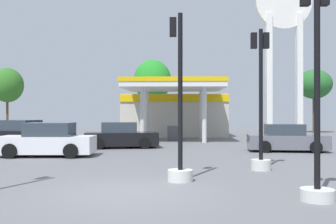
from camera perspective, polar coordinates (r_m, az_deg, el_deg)
The scene contains 13 objects.
ground_plane at distance 10.17m, azimuth -5.84°, elevation -11.78°, with size 90.00×90.00×0.00m, color slate.
gas_station at distance 33.29m, azimuth 0.98°, elevation 0.01°, with size 9.02×11.93×4.46m.
station_pole_sign at distance 29.25m, azimuth 16.94°, elevation 12.53°, with size 3.99×0.56×13.28m.
car_0 at distance 19.01m, azimuth -17.61°, elevation -4.16°, with size 4.51×2.17×1.59m.
car_1 at distance 21.34m, azimuth 17.30°, elevation -3.87°, with size 4.23×2.14×1.47m.
car_2 at distance 22.63m, azimuth -7.02°, elevation -3.61°, with size 4.48×2.48×1.52m.
car_3 at distance 25.38m, azimuth -21.54°, elevation -3.12°, with size 4.86×3.05×1.62m.
traffic_signal_0 at distance 11.50m, azimuth 1.73°, elevation -3.58°, with size 0.76×0.76×5.06m.
traffic_signal_1 at distance 9.59m, azimuth 21.32°, elevation -1.25°, with size 0.78×0.78×5.28m.
traffic_signal_2 at distance 14.13m, azimuth 13.69°, elevation -1.42°, with size 0.71×0.71×5.07m.
tree_0 at distance 44.77m, azimuth -22.89°, elevation 3.71°, with size 3.41×3.41×6.94m.
tree_1 at distance 39.60m, azimuth -2.33°, elevation 4.72°, with size 3.88×3.88×7.56m.
tree_2 at distance 42.01m, azimuth 21.03°, elevation 3.86°, with size 3.55×3.55×6.53m.
Camera 1 is at (1.31, -9.88, 2.05)m, focal length 40.77 mm.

